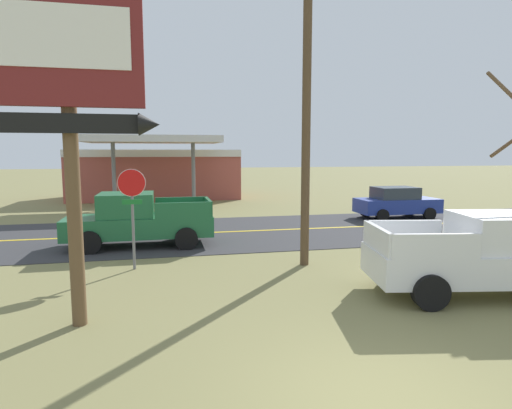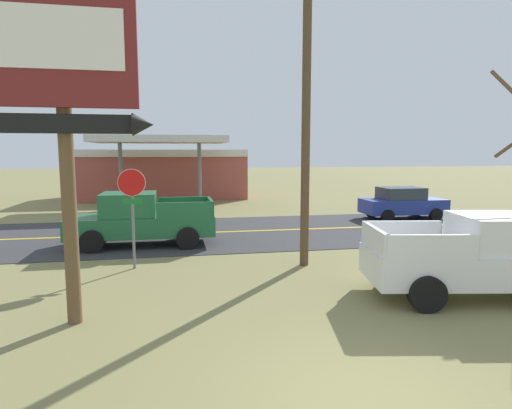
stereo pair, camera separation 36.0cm
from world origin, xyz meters
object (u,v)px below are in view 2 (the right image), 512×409
stop_sign (132,201)px  car_blue_near_lane (402,203)px  pickup_green_on_road (140,220)px  pickup_white_parked_on_lawn (482,257)px  motel_sign (65,94)px  gas_station (163,172)px  utility_pole (306,91)px

stop_sign → car_blue_near_lane: 14.64m
pickup_green_on_road → car_blue_near_lane: size_ratio=1.24×
pickup_white_parked_on_lawn → pickup_green_on_road: bearing=138.9°
stop_sign → pickup_green_on_road: stop_sign is taller
car_blue_near_lane → pickup_green_on_road: bearing=-162.6°
stop_sign → pickup_green_on_road: size_ratio=0.57×
stop_sign → motel_sign: bearing=-100.3°
pickup_white_parked_on_lawn → car_blue_near_lane: bearing=68.9°
pickup_white_parked_on_lawn → gas_station: bearing=108.2°
motel_sign → pickup_white_parked_on_lawn: bearing=0.1°
gas_station → pickup_green_on_road: (-0.41, -16.95, -0.98)m
stop_sign → gas_station: (0.36, 20.17, -0.08)m
pickup_green_on_road → gas_station: bearing=88.6°
pickup_white_parked_on_lawn → car_blue_near_lane: pickup_white_parked_on_lawn is taller
motel_sign → car_blue_near_lane: size_ratio=1.56×
motel_sign → utility_pole: bearing=31.5°
gas_station → pickup_white_parked_on_lawn: (7.97, -24.25, -0.98)m
motel_sign → gas_station: size_ratio=0.55×
motel_sign → pickup_green_on_road: motel_sign is taller
motel_sign → car_blue_near_lane: bearing=40.1°
stop_sign → car_blue_near_lane: size_ratio=0.70×
stop_sign → pickup_white_parked_on_lawn: stop_sign is taller
stop_sign → pickup_white_parked_on_lawn: size_ratio=0.54×
motel_sign → pickup_white_parked_on_lawn: motel_sign is taller
stop_sign → car_blue_near_lane: (12.68, 7.22, -1.20)m
motel_sign → pickup_white_parked_on_lawn: 9.74m
utility_pole → pickup_white_parked_on_lawn: utility_pole is taller
utility_pole → gas_station: (-4.69, 20.71, -3.24)m
gas_station → car_blue_near_lane: (12.32, -12.95, -1.11)m
utility_pole → pickup_white_parked_on_lawn: size_ratio=1.77×
pickup_white_parked_on_lawn → stop_sign: bearing=153.9°
pickup_white_parked_on_lawn → pickup_green_on_road: size_ratio=1.05×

